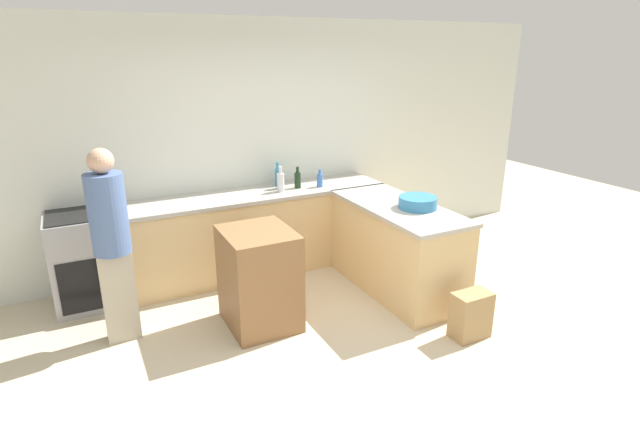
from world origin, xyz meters
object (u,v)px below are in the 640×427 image
(water_bottle_blue, at_px, (320,180))
(vinegar_bottle_clear, at_px, (281,182))
(island_table, at_px, (259,278))
(olive_oil_bottle, at_px, (281,180))
(wine_bottle_dark, at_px, (298,180))
(range_oven, at_px, (88,259))
(dish_soap_bottle, at_px, (278,176))
(mixing_bowl, at_px, (418,202))
(paper_bag, at_px, (471,315))
(person_by_range, at_px, (111,239))

(water_bottle_blue, height_order, vinegar_bottle_clear, vinegar_bottle_clear)
(island_table, distance_m, olive_oil_bottle, 1.44)
(vinegar_bottle_clear, bearing_deg, olive_oil_bottle, 67.96)
(wine_bottle_dark, height_order, olive_oil_bottle, wine_bottle_dark)
(range_oven, relative_size, dish_soap_bottle, 3.39)
(mixing_bowl, bearing_deg, olive_oil_bottle, 125.61)
(island_table, height_order, paper_bag, island_table)
(wine_bottle_dark, distance_m, person_by_range, 2.14)
(mixing_bowl, distance_m, paper_bag, 1.18)
(water_bottle_blue, bearing_deg, island_table, -137.89)
(island_table, relative_size, olive_oil_bottle, 3.90)
(range_oven, relative_size, paper_bag, 2.22)
(vinegar_bottle_clear, xyz_separation_m, person_by_range, (-1.78, -0.71, -0.11))
(water_bottle_blue, relative_size, olive_oil_bottle, 0.88)
(island_table, distance_m, mixing_bowl, 1.69)
(mixing_bowl, relative_size, person_by_range, 0.22)
(range_oven, bearing_deg, water_bottle_blue, -2.60)
(vinegar_bottle_clear, xyz_separation_m, paper_bag, (0.88, -2.05, -0.81))
(dish_soap_bottle, height_order, paper_bag, dish_soap_bottle)
(water_bottle_blue, xyz_separation_m, dish_soap_bottle, (-0.40, 0.26, 0.03))
(range_oven, xyz_separation_m, olive_oil_bottle, (2.02, 0.02, 0.54))
(paper_bag, bearing_deg, island_table, 146.06)
(olive_oil_bottle, relative_size, paper_bag, 0.55)
(island_table, xyz_separation_m, wine_bottle_dark, (0.87, 1.07, 0.55))
(paper_bag, bearing_deg, wine_bottle_dark, 107.45)
(island_table, bearing_deg, vinegar_bottle_clear, 57.66)
(range_oven, bearing_deg, mixing_bowl, -23.03)
(olive_oil_bottle, height_order, person_by_range, person_by_range)
(vinegar_bottle_clear, bearing_deg, island_table, -122.34)
(island_table, xyz_separation_m, water_bottle_blue, (1.11, 1.00, 0.54))
(mixing_bowl, xyz_separation_m, water_bottle_blue, (-0.49, 1.13, 0.02))
(olive_oil_bottle, bearing_deg, mixing_bowl, -54.39)
(water_bottle_blue, relative_size, paper_bag, 0.48)
(range_oven, height_order, olive_oil_bottle, olive_oil_bottle)
(water_bottle_blue, distance_m, vinegar_bottle_clear, 0.47)
(island_table, distance_m, vinegar_bottle_clear, 1.33)
(range_oven, bearing_deg, paper_bag, -36.93)
(olive_oil_bottle, xyz_separation_m, person_by_range, (-1.83, -0.83, -0.09))
(dish_soap_bottle, bearing_deg, person_by_range, -152.68)
(dish_soap_bottle, bearing_deg, paper_bag, -70.41)
(island_table, distance_m, water_bottle_blue, 1.59)
(olive_oil_bottle, bearing_deg, person_by_range, -155.62)
(mixing_bowl, distance_m, water_bottle_blue, 1.23)
(person_by_range, bearing_deg, wine_bottle_dark, 20.78)
(island_table, relative_size, dish_soap_bottle, 3.30)
(vinegar_bottle_clear, bearing_deg, water_bottle_blue, -1.94)
(range_oven, distance_m, vinegar_bottle_clear, 2.05)
(vinegar_bottle_clear, bearing_deg, dish_soap_bottle, 74.53)
(water_bottle_blue, distance_m, person_by_range, 2.35)
(paper_bag, bearing_deg, dish_soap_bottle, 109.59)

